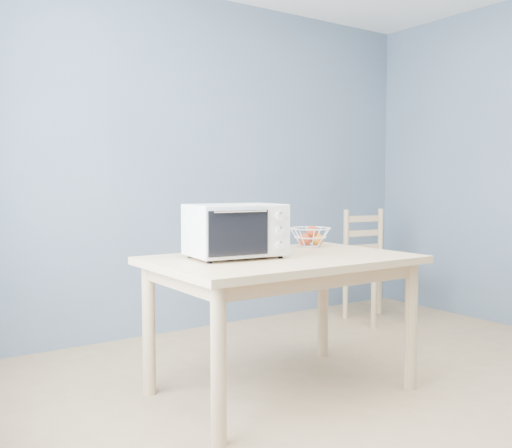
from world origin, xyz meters
TOP-DOWN VIEW (x-y plane):
  - room at (0.00, 0.00)m, footprint 4.01×4.51m
  - dining_table at (-0.41, 0.75)m, footprint 1.40×0.90m
  - toaster_oven at (-0.67, 0.83)m, footprint 0.52×0.39m
  - fruit_basket at (0.03, 1.03)m, footprint 0.32×0.32m
  - dining_chair at (1.24, 1.65)m, footprint 0.48×0.48m

SIDE VIEW (x-z plane):
  - dining_chair at x=1.24m, z-range -0.01..0.92m
  - dining_table at x=-0.41m, z-range 0.27..1.02m
  - fruit_basket at x=0.03m, z-range 0.75..0.88m
  - toaster_oven at x=-0.67m, z-range 0.76..1.04m
  - room at x=0.00m, z-range -0.01..2.61m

